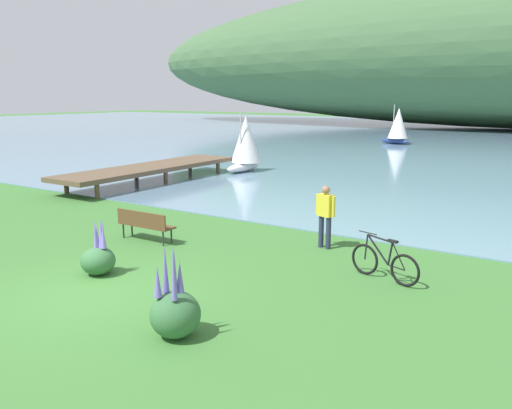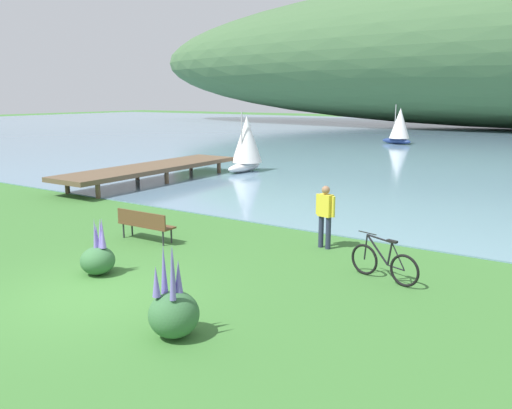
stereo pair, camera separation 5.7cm
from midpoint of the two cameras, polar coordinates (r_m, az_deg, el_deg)
ground_plane at (r=11.42m, az=-18.09°, el=-9.47°), size 200.00×200.00×0.00m
bay_water at (r=54.40m, az=24.19°, el=6.63°), size 180.00×80.00×0.04m
park_bench_near_camera at (r=14.94m, az=-12.29°, el=-2.02°), size 1.81×0.51×0.88m
bicycle_leaning_near_bench at (r=11.92m, az=13.80°, el=-6.27°), size 1.73×0.51×1.01m
person_at_shoreline at (r=13.95m, az=7.53°, el=-0.90°), size 0.60×0.29×1.71m
echium_bush_beside_closest at (r=9.07m, az=-9.11°, el=-11.54°), size 0.87×0.87×1.70m
echium_bush_mid_cluster at (r=12.49m, az=-17.11°, el=-5.65°), size 0.79×0.79×1.33m
sailboat_nearest_to_shore at (r=45.42m, az=15.33°, el=8.39°), size 2.90×2.07×3.28m
sailboat_mid_bay at (r=27.93m, az=-1.23°, el=6.80°), size 1.64×2.75×3.23m
pier_dock at (r=24.99m, az=-11.62°, el=3.95°), size 2.40×10.00×0.80m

